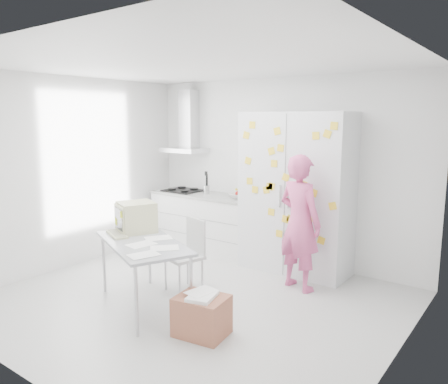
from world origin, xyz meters
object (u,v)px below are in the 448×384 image
Objects in this scene: chair at (188,250)px; person at (300,223)px; desk at (138,228)px; cardboard_box at (202,315)px.

person is at bearing 54.07° from chair.
desk is 1.76× the size of chair.
person is at bearing 69.12° from desk.
desk reaches higher than chair.
person is 1.41m from chair.
chair reaches higher than cardboard_box.
cardboard_box is at bearing 11.21° from desk.
cardboard_box is (1.19, -0.29, -0.65)m from desk.
desk is 2.90× the size of cardboard_box.
chair is at bearing 137.20° from cardboard_box.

